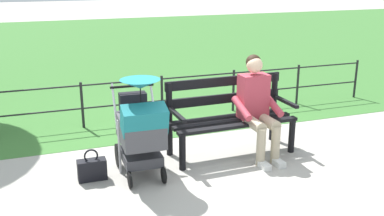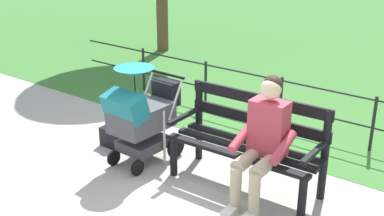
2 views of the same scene
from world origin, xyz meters
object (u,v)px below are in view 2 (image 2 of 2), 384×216
object	(u,v)px
person_on_bench	(263,139)
handbag	(112,137)
stroller	(141,114)
park_bench	(249,138)

from	to	relation	value
person_on_bench	handbag	distance (m)	2.13
person_on_bench	stroller	xyz separation A→B (m)	(1.50, 0.09, -0.08)
park_bench	handbag	bearing A→B (deg)	7.78
person_on_bench	handbag	size ratio (longest dim) A/B	3.45
park_bench	person_on_bench	xyz separation A→B (m)	(-0.28, 0.22, 0.15)
stroller	person_on_bench	bearing A→B (deg)	-176.73
park_bench	person_on_bench	world-z (taller)	person_on_bench
park_bench	handbag	xyz separation A→B (m)	(1.79, 0.24, -0.40)
stroller	park_bench	bearing A→B (deg)	-165.87
person_on_bench	stroller	world-z (taller)	person_on_bench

